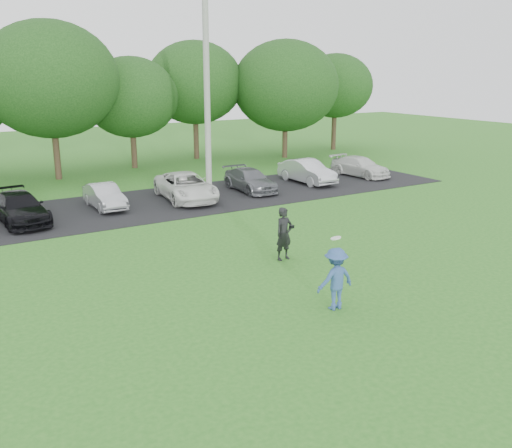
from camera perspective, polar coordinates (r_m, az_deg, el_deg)
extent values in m
plane|color=#2A6E1F|center=(15.81, 6.71, -7.42)|extent=(100.00, 100.00, 0.00)
cube|color=black|center=(26.73, -10.73, 1.94)|extent=(32.00, 6.50, 0.03)
cylinder|color=#999A95|center=(26.77, -4.91, 12.17)|extent=(0.28, 0.28, 9.26)
imported|color=#335390|center=(14.94, 7.96, -5.44)|extent=(1.09, 0.64, 1.66)
cylinder|color=white|center=(14.69, 7.98, -1.40)|extent=(0.28, 0.27, 0.12)
imported|color=black|center=(18.57, 2.81, -0.98)|extent=(0.68, 0.49, 1.75)
cube|color=black|center=(18.46, 3.60, -0.27)|extent=(0.15, 0.12, 0.10)
imported|color=black|center=(24.92, -22.57, 1.49)|extent=(2.00, 4.24, 1.20)
imported|color=#A3A5AA|center=(26.32, -14.90, 2.70)|extent=(1.15, 3.24, 1.06)
imported|color=white|center=(27.24, -7.02, 3.73)|extent=(2.56, 4.73, 1.26)
imported|color=slate|center=(29.06, -0.59, 4.42)|extent=(1.70, 3.86, 1.10)
imported|color=silver|center=(31.23, 5.13, 5.27)|extent=(1.43, 3.83, 1.25)
imported|color=silver|center=(33.65, 10.38, 5.67)|extent=(2.01, 3.95, 1.10)
cylinder|color=#38281C|center=(34.07, -19.29, 6.50)|extent=(0.36, 0.36, 2.70)
ellipsoid|color=#214C19|center=(33.74, -19.92, 13.43)|extent=(7.42, 7.42, 6.31)
cylinder|color=#38281C|center=(36.79, -12.11, 7.22)|extent=(0.36, 0.36, 2.20)
ellipsoid|color=#214C19|center=(36.50, -12.40, 12.29)|extent=(5.76, 5.76, 4.90)
cylinder|color=#38281C|center=(39.95, -6.00, 8.45)|extent=(0.36, 0.36, 2.70)
ellipsoid|color=#214C19|center=(39.68, -6.16, 13.89)|extent=(6.50, 6.50, 5.53)
cylinder|color=#38281C|center=(40.31, 2.90, 8.22)|extent=(0.36, 0.36, 2.20)
ellipsoid|color=#214C19|center=(40.02, 2.98, 13.65)|extent=(7.24, 7.24, 6.15)
cylinder|color=#38281C|center=(44.68, 7.78, 9.12)|extent=(0.36, 0.36, 2.70)
ellipsoid|color=#214C19|center=(44.44, 7.95, 13.54)|extent=(5.58, 5.58, 4.74)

